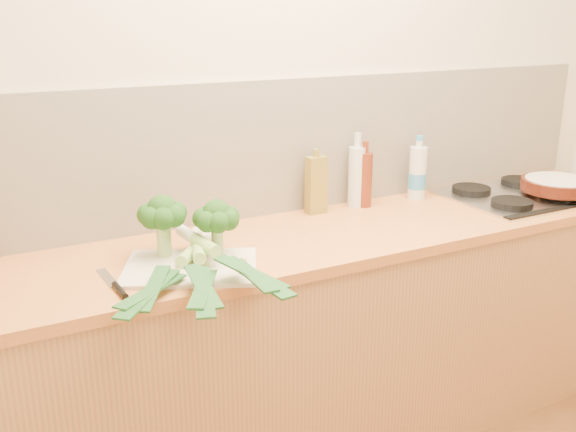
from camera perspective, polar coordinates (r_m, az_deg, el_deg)
name	(u,v)px	position (r m, az deg, el deg)	size (l,w,h in m)	color
room_shell	(281,148)	(2.57, -0.60, 6.09)	(3.50, 3.50, 3.50)	beige
counter	(315,340)	(2.58, 2.44, -10.96)	(3.20, 0.62, 0.90)	#AB7E47
gas_hob	(517,195)	(3.01, 19.66, 1.80)	(0.58, 0.50, 0.04)	silver
chopping_board	(191,267)	(2.08, -8.65, -4.54)	(0.42, 0.31, 0.01)	beige
broccoli_left	(162,215)	(2.13, -11.11, 0.10)	(0.16, 0.16, 0.21)	#90B469
broccoli_right	(217,218)	(2.12, -6.37, -0.18)	(0.16, 0.16, 0.19)	#90B469
leek_front	(180,263)	(2.04, -9.58, -4.15)	(0.46, 0.53, 0.04)	white
leek_mid	(200,259)	(2.02, -7.85, -3.82)	(0.26, 0.66, 0.04)	white
leek_back	(217,252)	(2.02, -6.36, -3.22)	(0.14, 0.67, 0.04)	white
chefs_knife	(117,287)	(1.98, -14.99, -6.13)	(0.04, 0.27, 0.02)	silver
skillet	(558,185)	(3.05, 22.90, 2.58)	(0.44, 0.31, 0.05)	#43160B
oil_tin	(316,185)	(2.60, 2.52, 2.81)	(0.08, 0.05, 0.26)	olive
glass_bottle	(357,176)	(2.70, 6.11, 3.58)	(0.07, 0.07, 0.31)	silver
amber_bottle	(364,179)	(2.71, 6.81, 3.31)	(0.06, 0.06, 0.28)	#612512
water_bottle	(417,174)	(2.86, 11.42, 3.65)	(0.08, 0.08, 0.26)	silver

